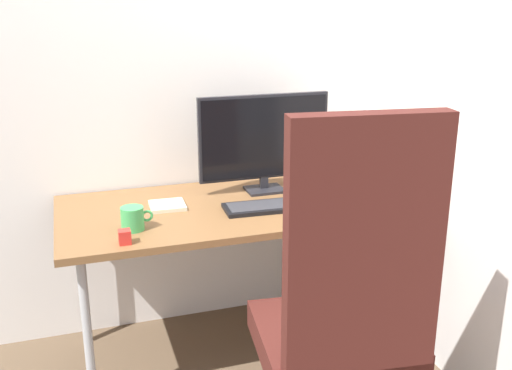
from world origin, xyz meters
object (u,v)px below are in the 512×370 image
monitor (264,139)px  mouse (353,193)px  office_chair (346,304)px  desk_clamp_accessory (125,237)px  notebook (167,205)px  keyboard (273,206)px  coffee_mug (133,219)px  pen_holder (364,176)px

monitor → mouse: (0.35, -0.21, -0.22)m
office_chair → desk_clamp_accessory: size_ratio=24.41×
mouse → notebook: (-0.81, 0.11, -0.01)m
keyboard → coffee_mug: size_ratio=3.46×
notebook → desk_clamp_accessory: size_ratio=2.81×
coffee_mug → desk_clamp_accessory: coffee_mug is taller
monitor → coffee_mug: bearing=-154.4°
mouse → desk_clamp_accessory: size_ratio=1.62×
office_chair → mouse: (0.39, 0.73, 0.10)m
monitor → pen_holder: size_ratio=3.63×
keyboard → coffee_mug: coffee_mug is taller
keyboard → notebook: (-0.42, 0.15, -0.00)m
mouse → keyboard: bearing=171.0°
monitor → notebook: size_ratio=4.12×
office_chair → keyboard: 0.70m
monitor → coffee_mug: size_ratio=4.90×
keyboard → desk_clamp_accessory: 0.66m
pen_holder → desk_clamp_accessory: (-1.15, -0.36, -0.02)m
coffee_mug → office_chair: bearing=-47.4°
office_chair → notebook: size_ratio=8.67×
mouse → notebook: size_ratio=0.58×
pen_holder → monitor: bearing=172.6°
monitor → keyboard: bearing=-99.3°
monitor → keyboard: monitor is taller
coffee_mug → monitor: bearing=25.6°
mouse → office_chair: bearing=-132.0°
pen_holder → coffee_mug: pen_holder is taller
keyboard → pen_holder: pen_holder is taller
office_chair → notebook: office_chair is taller
monitor → desk_clamp_accessory: 0.82m
monitor → desk_clamp_accessory: monitor is taller
monitor → notebook: 0.52m
coffee_mug → desk_clamp_accessory: size_ratio=2.36×
office_chair → pen_holder: size_ratio=7.65×
pen_holder → coffee_mug: size_ratio=1.35×
office_chair → monitor: size_ratio=2.11×
pen_holder → coffee_mug: bearing=-167.8°
desk_clamp_accessory → monitor: bearing=32.3°
office_chair → desk_clamp_accessory: bearing=141.0°
keyboard → mouse: bearing=5.0°
keyboard → mouse: 0.39m
office_chair → keyboard: size_ratio=2.98×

